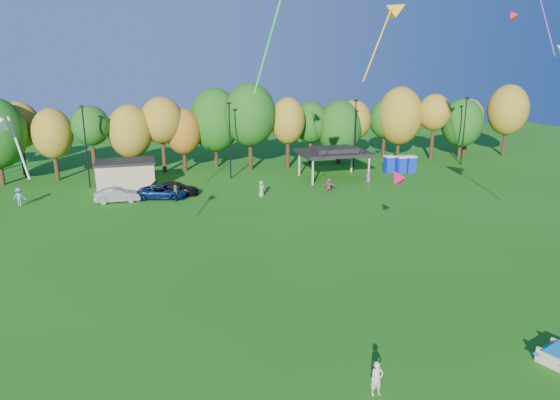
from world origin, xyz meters
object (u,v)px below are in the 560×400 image
object	(u,v)px
porta_potties	(400,164)
car_b	(117,195)
car_c	(163,192)
kite_flyer	(377,379)
picnic_table	(560,354)
car_d	(176,189)

from	to	relation	value
porta_potties	car_b	distance (m)	34.44
car_c	porta_potties	bearing A→B (deg)	-65.23
porta_potties	car_c	size ratio (longest dim) A/B	0.74
kite_flyer	car_b	bearing A→B (deg)	109.53
kite_flyer	car_b	world-z (taller)	kite_flyer
car_c	picnic_table	bearing A→B (deg)	-138.88
kite_flyer	car_d	world-z (taller)	kite_flyer
car_b	car_d	xyz separation A→B (m)	(5.86, 1.17, -0.04)
porta_potties	picnic_table	size ratio (longest dim) A/B	1.64
porta_potties	car_b	xyz separation A→B (m)	(-34.13, -4.61, -0.36)
porta_potties	kite_flyer	xyz separation A→B (m)	(-22.69, -39.20, -0.33)
car_b	car_c	size ratio (longest dim) A/B	0.88
porta_potties	picnic_table	xyz separation A→B (m)	(-13.43, -39.45, -0.63)
car_d	picnic_table	bearing A→B (deg)	-142.00
car_b	car_d	bearing A→B (deg)	-79.21
car_d	car_c	bearing A→B (deg)	142.03
kite_flyer	car_c	size ratio (longest dim) A/B	0.31
porta_potties	car_c	distance (m)	30.04
porta_potties	car_d	bearing A→B (deg)	-173.07
car_b	car_d	distance (m)	5.98
picnic_table	car_c	distance (m)	38.56
porta_potties	car_b	size ratio (longest dim) A/B	0.84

